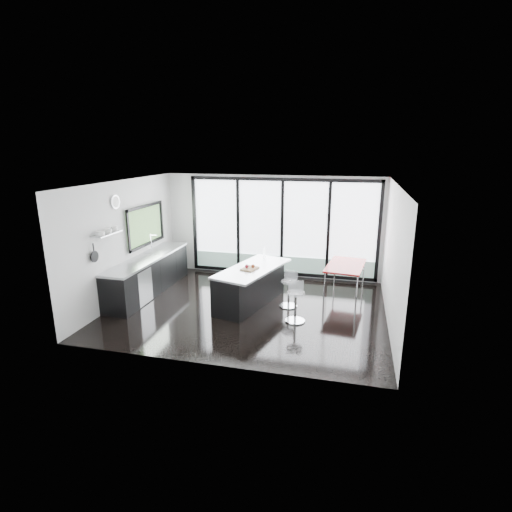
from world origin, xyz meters
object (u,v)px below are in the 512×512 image
(bar_stool_far, at_px, (289,294))
(red_table, at_px, (345,280))
(bar_stool_near, at_px, (295,307))
(island, at_px, (250,285))

(bar_stool_far, distance_m, red_table, 1.60)
(bar_stool_near, bearing_deg, bar_stool_far, 101.59)
(bar_stool_near, relative_size, red_table, 0.45)
(bar_stool_near, xyz_separation_m, red_table, (0.94, 1.81, 0.06))
(red_table, bearing_deg, bar_stool_near, -117.43)
(bar_stool_far, height_order, red_table, red_table)
(bar_stool_far, bearing_deg, red_table, 50.21)
(bar_stool_near, relative_size, bar_stool_far, 1.04)
(island, height_order, bar_stool_far, island)
(island, relative_size, bar_stool_far, 3.71)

